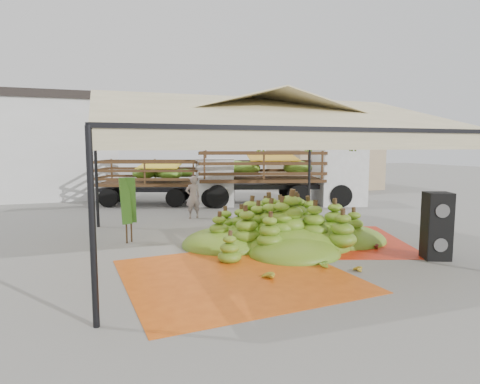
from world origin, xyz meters
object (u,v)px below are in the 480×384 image
object	(u,v)px
banana_heap	(291,220)
speaker_stack	(437,226)
truck_left	(173,176)
vendor	(193,197)
truck_right	(287,170)

from	to	relation	value
banana_heap	speaker_stack	bearing A→B (deg)	-45.36
truck_left	banana_heap	bearing A→B (deg)	-58.85
vendor	truck_right	size ratio (longest dim) A/B	0.20
truck_right	vendor	bearing A→B (deg)	-139.66
vendor	truck_left	xyz separation A→B (m)	(-0.08, 3.95, 0.52)
truck_left	truck_right	bearing A→B (deg)	1.56
truck_left	truck_right	world-z (taller)	truck_right
truck_left	vendor	bearing A→B (deg)	-69.39
speaker_stack	truck_left	distance (m)	12.17
truck_left	truck_right	size ratio (longest dim) A/B	0.83
vendor	speaker_stack	bearing A→B (deg)	110.75
banana_heap	truck_left	size ratio (longest dim) A/B	0.91
vendor	truck_left	size ratio (longest dim) A/B	0.24
speaker_stack	vendor	bearing A→B (deg)	142.09
banana_heap	vendor	bearing A→B (deg)	109.89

